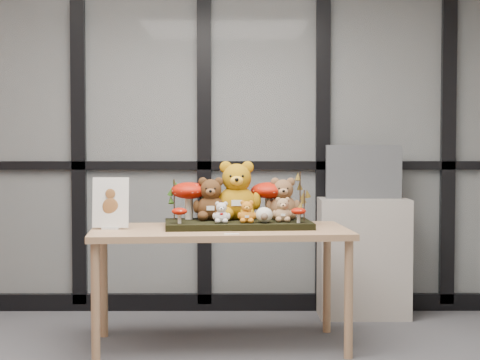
{
  "coord_description": "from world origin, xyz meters",
  "views": [
    {
      "loc": [
        0.68,
        -3.75,
        1.27
      ],
      "look_at": [
        0.7,
        1.34,
        1.0
      ],
      "focal_mm": 65.0,
      "sensor_mm": 36.0,
      "label": 1
    }
  ],
  "objects_px": {
    "bear_white_bow": "(221,211)",
    "bear_small_yellow": "(247,210)",
    "bear_pooh_yellow": "(237,187)",
    "mushroom_front_left": "(179,215)",
    "bear_brown_medium": "(211,197)",
    "mushroom_back_left": "(189,199)",
    "cabinet": "(363,258)",
    "sign_holder": "(111,205)",
    "display_table": "(220,240)",
    "bear_tan_back": "(283,196)",
    "diorama_tray": "(238,224)",
    "mushroom_front_right": "(298,214)",
    "mushroom_back_right": "(269,198)",
    "bear_beige_small": "(283,208)",
    "monitor": "(364,172)",
    "plush_cream_hedgehog": "(264,214)"
  },
  "relations": [
    {
      "from": "mushroom_back_left",
      "to": "cabinet",
      "type": "bearing_deg",
      "value": 30.19
    },
    {
      "from": "bear_brown_medium",
      "to": "bear_small_yellow",
      "type": "distance_m",
      "value": 0.28
    },
    {
      "from": "bear_pooh_yellow",
      "to": "mushroom_front_left",
      "type": "height_order",
      "value": "bear_pooh_yellow"
    },
    {
      "from": "bear_pooh_yellow",
      "to": "mushroom_front_right",
      "type": "distance_m",
      "value": 0.45
    },
    {
      "from": "bear_pooh_yellow",
      "to": "plush_cream_hedgehog",
      "type": "distance_m",
      "value": 0.31
    },
    {
      "from": "bear_brown_medium",
      "to": "monitor",
      "type": "height_order",
      "value": "monitor"
    },
    {
      "from": "bear_white_bow",
      "to": "bear_small_yellow",
      "type": "bearing_deg",
      "value": -0.05
    },
    {
      "from": "bear_tan_back",
      "to": "mushroom_back_right",
      "type": "distance_m",
      "value": 0.1
    },
    {
      "from": "bear_tan_back",
      "to": "bear_small_yellow",
      "type": "xyz_separation_m",
      "value": [
        -0.23,
        -0.23,
        -0.07
      ]
    },
    {
      "from": "bear_tan_back",
      "to": "bear_brown_medium",
      "type": "bearing_deg",
      "value": -176.57
    },
    {
      "from": "bear_beige_small",
      "to": "mushroom_front_right",
      "type": "xyz_separation_m",
      "value": [
        0.09,
        -0.06,
        -0.03
      ]
    },
    {
      "from": "sign_holder",
      "to": "mushroom_back_right",
      "type": "bearing_deg",
      "value": 18.38
    },
    {
      "from": "bear_tan_back",
      "to": "mushroom_front_right",
      "type": "xyz_separation_m",
      "value": [
        0.08,
        -0.23,
        -0.09
      ]
    },
    {
      "from": "diorama_tray",
      "to": "sign_holder",
      "type": "bearing_deg",
      "value": -177.03
    },
    {
      "from": "bear_pooh_yellow",
      "to": "mushroom_back_left",
      "type": "distance_m",
      "value": 0.3
    },
    {
      "from": "bear_pooh_yellow",
      "to": "bear_beige_small",
      "type": "bearing_deg",
      "value": -34.59
    },
    {
      "from": "bear_beige_small",
      "to": "plush_cream_hedgehog",
      "type": "bearing_deg",
      "value": -157.8
    },
    {
      "from": "plush_cream_hedgehog",
      "to": "cabinet",
      "type": "distance_m",
      "value": 1.22
    },
    {
      "from": "mushroom_front_right",
      "to": "sign_holder",
      "type": "xyz_separation_m",
      "value": [
        -1.11,
        0.01,
        0.06
      ]
    },
    {
      "from": "bear_tan_back",
      "to": "sign_holder",
      "type": "relative_size",
      "value": 0.92
    },
    {
      "from": "diorama_tray",
      "to": "cabinet",
      "type": "distance_m",
      "value": 1.23
    },
    {
      "from": "diorama_tray",
      "to": "mushroom_front_right",
      "type": "relative_size",
      "value": 8.85
    },
    {
      "from": "monitor",
      "to": "bear_small_yellow",
      "type": "bearing_deg",
      "value": -131.79
    },
    {
      "from": "bear_beige_small",
      "to": "mushroom_front_left",
      "type": "xyz_separation_m",
      "value": [
        -0.61,
        -0.1,
        -0.03
      ]
    },
    {
      "from": "bear_white_bow",
      "to": "mushroom_front_right",
      "type": "height_order",
      "value": "bear_white_bow"
    },
    {
      "from": "bear_pooh_yellow",
      "to": "bear_beige_small",
      "type": "relative_size",
      "value": 2.44
    },
    {
      "from": "bear_white_bow",
      "to": "mushroom_back_left",
      "type": "height_order",
      "value": "mushroom_back_left"
    },
    {
      "from": "bear_brown_medium",
      "to": "bear_beige_small",
      "type": "xyz_separation_m",
      "value": [
        0.43,
        -0.11,
        -0.06
      ]
    },
    {
      "from": "plush_cream_hedgehog",
      "to": "bear_brown_medium",
      "type": "bearing_deg",
      "value": 148.07
    },
    {
      "from": "bear_pooh_yellow",
      "to": "bear_brown_medium",
      "type": "xyz_separation_m",
      "value": [
        -0.16,
        -0.05,
        -0.05
      ]
    },
    {
      "from": "display_table",
      "to": "bear_beige_small",
      "type": "bearing_deg",
      "value": -1.64
    },
    {
      "from": "bear_brown_medium",
      "to": "cabinet",
      "type": "xyz_separation_m",
      "value": [
        1.04,
        0.74,
        -0.48
      ]
    },
    {
      "from": "bear_tan_back",
      "to": "bear_beige_small",
      "type": "distance_m",
      "value": 0.18
    },
    {
      "from": "bear_beige_small",
      "to": "bear_brown_medium",
      "type": "bearing_deg",
      "value": 161.42
    },
    {
      "from": "display_table",
      "to": "monitor",
      "type": "bearing_deg",
      "value": 37.2
    },
    {
      "from": "display_table",
      "to": "bear_pooh_yellow",
      "type": "height_order",
      "value": "bear_pooh_yellow"
    },
    {
      "from": "bear_small_yellow",
      "to": "mushroom_back_right",
      "type": "distance_m",
      "value": 0.31
    },
    {
      "from": "bear_brown_medium",
      "to": "bear_white_bow",
      "type": "distance_m",
      "value": 0.2
    },
    {
      "from": "bear_pooh_yellow",
      "to": "mushroom_front_left",
      "type": "relative_size",
      "value": 3.84
    },
    {
      "from": "plush_cream_hedgehog",
      "to": "mushroom_front_left",
      "type": "bearing_deg",
      "value": 179.62
    },
    {
      "from": "cabinet",
      "to": "monitor",
      "type": "height_order",
      "value": "monitor"
    },
    {
      "from": "bear_beige_small",
      "to": "mushroom_back_right",
      "type": "height_order",
      "value": "mushroom_back_right"
    },
    {
      "from": "bear_small_yellow",
      "to": "bear_white_bow",
      "type": "xyz_separation_m",
      "value": [
        -0.15,
        -0.01,
        -0.0
      ]
    },
    {
      "from": "bear_tan_back",
      "to": "bear_white_bow",
      "type": "relative_size",
      "value": 2.01
    },
    {
      "from": "plush_cream_hedgehog",
      "to": "display_table",
      "type": "bearing_deg",
      "value": 167.2
    },
    {
      "from": "diorama_tray",
      "to": "cabinet",
      "type": "relative_size",
      "value": 1.06
    },
    {
      "from": "cabinet",
      "to": "sign_holder",
      "type": "bearing_deg",
      "value": -151.05
    },
    {
      "from": "diorama_tray",
      "to": "cabinet",
      "type": "bearing_deg",
      "value": 37.67
    },
    {
      "from": "display_table",
      "to": "mushroom_back_left",
      "type": "height_order",
      "value": "mushroom_back_left"
    },
    {
      "from": "diorama_tray",
      "to": "bear_tan_back",
      "type": "bearing_deg",
      "value": 19.43
    }
  ]
}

